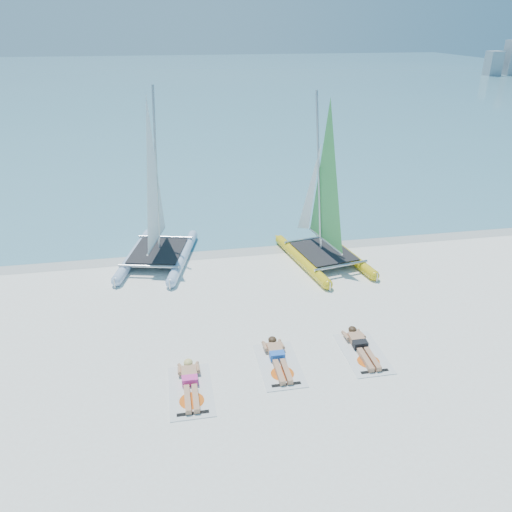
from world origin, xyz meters
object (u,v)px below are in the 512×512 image
(catamaran_yellow, at_px, (320,207))
(towel_b, at_px, (279,365))
(towel_a, at_px, (191,391))
(catamaran_blue, at_px, (155,212))
(towel_c, at_px, (363,353))
(sunbather_b, at_px, (278,357))
(sunbather_a, at_px, (190,382))
(sunbather_c, at_px, (361,345))

(catamaran_yellow, height_order, towel_b, catamaran_yellow)
(catamaran_yellow, bearing_deg, towel_a, -137.87)
(catamaran_blue, bearing_deg, towel_a, -70.71)
(towel_c, bearing_deg, towel_b, -177.88)
(catamaran_yellow, relative_size, sunbather_b, 3.38)
(sunbather_a, distance_m, sunbather_b, 2.27)
(sunbather_c, bearing_deg, sunbather_b, -177.88)
(towel_c, xyz_separation_m, sunbather_c, (0.00, 0.19, 0.11))
(towel_b, relative_size, towel_c, 1.00)
(towel_c, bearing_deg, catamaran_blue, 127.57)
(sunbather_b, height_order, sunbather_c, same)
(towel_a, relative_size, sunbather_a, 1.07)
(towel_c, relative_size, sunbather_c, 1.07)
(catamaran_yellow, relative_size, towel_c, 3.16)
(catamaran_blue, height_order, catamaran_yellow, catamaran_blue)
(catamaran_blue, height_order, towel_b, catamaran_blue)
(catamaran_blue, xyz_separation_m, towel_a, (0.66, -7.23, -1.78))
(catamaran_yellow, distance_m, towel_b, 6.80)
(towel_a, relative_size, towel_c, 1.00)
(sunbather_a, bearing_deg, towel_a, -90.00)
(towel_a, height_order, sunbather_a, sunbather_a)
(sunbather_a, height_order, sunbather_c, same)
(sunbather_b, distance_m, towel_c, 2.22)
(catamaran_blue, relative_size, sunbather_b, 3.47)
(catamaran_blue, distance_m, towel_a, 7.48)
(sunbather_a, distance_m, towel_b, 2.24)
(towel_a, xyz_separation_m, sunbather_a, (0.00, 0.19, 0.11))
(towel_b, distance_m, towel_c, 2.21)
(catamaran_blue, xyz_separation_m, sunbather_a, (0.66, -7.04, -1.67))
(catamaran_blue, relative_size, sunbather_c, 3.47)
(towel_b, height_order, sunbather_b, sunbather_b)
(towel_b, distance_m, sunbather_b, 0.22)
(catamaran_yellow, xyz_separation_m, towel_c, (-0.56, -5.85, -1.83))
(towel_a, height_order, towel_c, same)
(catamaran_blue, height_order, sunbather_a, catamaran_blue)
(catamaran_blue, relative_size, towel_b, 3.24)
(catamaran_blue, bearing_deg, sunbather_b, -52.09)
(towel_b, xyz_separation_m, sunbather_c, (2.21, 0.27, 0.11))
(catamaran_blue, relative_size, towel_a, 3.24)
(sunbather_b, xyz_separation_m, towel_c, (2.21, -0.11, -0.11))
(catamaran_blue, xyz_separation_m, towel_c, (5.07, -6.60, -1.78))
(towel_b, xyz_separation_m, sunbather_b, (-0.00, 0.19, 0.11))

